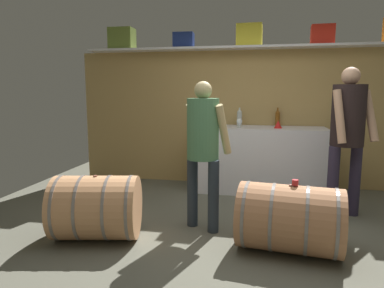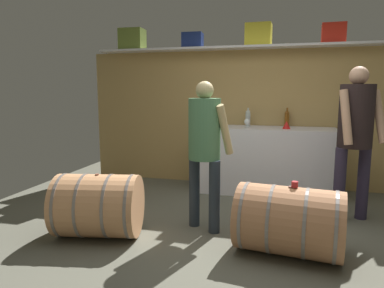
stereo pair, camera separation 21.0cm
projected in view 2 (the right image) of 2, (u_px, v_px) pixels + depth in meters
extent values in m
cube|color=#5C5C4E|center=(246.00, 223.00, 3.90)|extent=(6.59, 7.64, 0.02)
cube|color=tan|center=(259.00, 119.00, 5.34)|extent=(5.39, 0.10, 2.06)
cube|color=silver|center=(260.00, 47.00, 5.04)|extent=(4.96, 0.40, 0.03)
cube|color=olive|center=(132.00, 40.00, 5.51)|extent=(0.38, 0.31, 0.33)
cube|color=navy|center=(193.00, 41.00, 5.27)|extent=(0.31, 0.25, 0.23)
cube|color=yellow|center=(259.00, 35.00, 5.02)|extent=(0.37, 0.31, 0.31)
cube|color=red|center=(334.00, 34.00, 4.77)|extent=(0.32, 0.23, 0.27)
cube|color=silver|center=(267.00, 160.00, 5.01)|extent=(1.88, 0.66, 0.94)
cylinder|color=#B9C2BD|center=(248.00, 120.00, 5.17)|extent=(0.07, 0.07, 0.19)
sphere|color=#B9C2BD|center=(248.00, 113.00, 5.16)|extent=(0.07, 0.07, 0.07)
cylinder|color=#B9C2BD|center=(248.00, 110.00, 5.15)|extent=(0.02, 0.02, 0.06)
cylinder|color=brown|center=(287.00, 120.00, 5.11)|extent=(0.07, 0.07, 0.18)
sphere|color=brown|center=(287.00, 113.00, 5.09)|extent=(0.06, 0.06, 0.06)
cylinder|color=brown|center=(287.00, 110.00, 5.09)|extent=(0.02, 0.02, 0.07)
cylinder|color=white|center=(247.00, 128.00, 4.90)|extent=(0.06, 0.06, 0.00)
cylinder|color=white|center=(247.00, 126.00, 4.90)|extent=(0.01, 0.01, 0.06)
sphere|color=white|center=(247.00, 122.00, 4.89)|extent=(0.08, 0.08, 0.08)
sphere|color=maroon|center=(247.00, 122.00, 4.89)|extent=(0.05, 0.05, 0.05)
cone|color=red|center=(287.00, 125.00, 4.80)|extent=(0.11, 0.11, 0.11)
cylinder|color=#AF754E|center=(289.00, 221.00, 3.10)|extent=(0.98, 0.72, 0.61)
cylinder|color=gray|center=(247.00, 215.00, 3.24)|extent=(0.11, 0.62, 0.62)
cylinder|color=gray|center=(272.00, 219.00, 3.15)|extent=(0.11, 0.62, 0.62)
cylinder|color=gray|center=(306.00, 223.00, 3.04)|extent=(0.11, 0.62, 0.62)
cylinder|color=gray|center=(336.00, 227.00, 2.96)|extent=(0.11, 0.62, 0.62)
cylinder|color=brown|center=(291.00, 187.00, 3.05)|extent=(0.04, 0.04, 0.01)
cylinder|color=tan|center=(98.00, 205.00, 3.49)|extent=(0.92, 0.77, 0.62)
cylinder|color=gray|center=(65.00, 205.00, 3.51)|extent=(0.15, 0.63, 0.63)
cylinder|color=gray|center=(86.00, 205.00, 3.50)|extent=(0.15, 0.63, 0.63)
cylinder|color=gray|center=(111.00, 206.00, 3.48)|extent=(0.15, 0.63, 0.63)
cylinder|color=gray|center=(132.00, 206.00, 3.47)|extent=(0.15, 0.63, 0.63)
cylinder|color=#91533F|center=(97.00, 174.00, 3.44)|extent=(0.04, 0.04, 0.01)
cylinder|color=red|center=(295.00, 184.00, 3.04)|extent=(0.06, 0.06, 0.05)
cylinder|color=#2C263C|center=(339.00, 185.00, 3.88)|extent=(0.13, 0.13, 0.83)
cylinder|color=#2C263C|center=(363.00, 183.00, 3.95)|extent=(0.13, 0.13, 0.83)
cylinder|color=black|center=(356.00, 116.00, 3.80)|extent=(0.36, 0.36, 0.69)
sphere|color=tan|center=(359.00, 76.00, 3.74)|extent=(0.20, 0.20, 0.20)
cylinder|color=tan|center=(346.00, 117.00, 3.65)|extent=(0.18, 0.23, 0.58)
cylinder|color=tan|center=(379.00, 117.00, 3.75)|extent=(0.20, 0.27, 0.58)
cylinder|color=#26303C|center=(214.00, 197.00, 3.57)|extent=(0.11, 0.11, 0.75)
cylinder|color=#26303C|center=(194.00, 192.00, 3.75)|extent=(0.11, 0.11, 0.75)
cylinder|color=#4A7B53|center=(204.00, 129.00, 3.56)|extent=(0.33, 0.33, 0.62)
sphere|color=tan|center=(205.00, 90.00, 3.50)|extent=(0.18, 0.18, 0.18)
cylinder|color=tan|center=(225.00, 130.00, 3.50)|extent=(0.19, 0.25, 0.52)
cylinder|color=tan|center=(197.00, 127.00, 3.75)|extent=(0.18, 0.25, 0.52)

